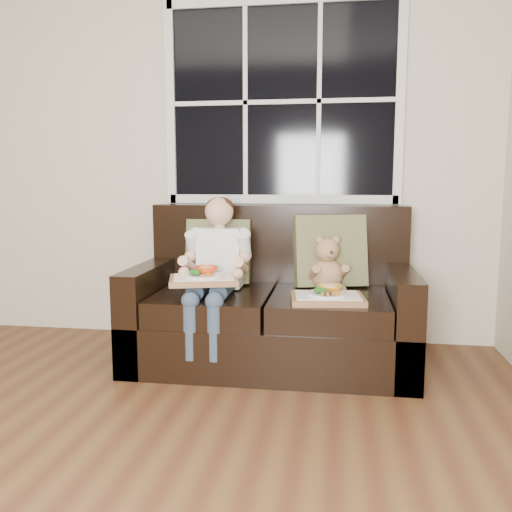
% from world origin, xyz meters
% --- Properties ---
extents(window_back, '(1.62, 0.04, 1.37)m').
position_xyz_m(window_back, '(0.79, 2.48, 1.65)').
color(window_back, black).
rests_on(window_back, room_walls).
extents(loveseat, '(1.70, 0.92, 0.96)m').
position_xyz_m(loveseat, '(0.79, 2.02, 0.31)').
color(loveseat, black).
rests_on(loveseat, ground).
extents(pillow_left, '(0.43, 0.21, 0.43)m').
position_xyz_m(pillow_left, '(0.40, 2.17, 0.66)').
color(pillow_left, olive).
rests_on(pillow_left, loveseat).
extents(pillow_right, '(0.49, 0.31, 0.47)m').
position_xyz_m(pillow_right, '(1.13, 2.17, 0.68)').
color(pillow_right, olive).
rests_on(pillow_right, loveseat).
extents(child, '(0.39, 0.60, 0.88)m').
position_xyz_m(child, '(0.45, 1.90, 0.65)').
color(child, white).
rests_on(child, loveseat).
extents(teddy_bear, '(0.24, 0.29, 0.35)m').
position_xyz_m(teddy_bear, '(1.11, 2.05, 0.59)').
color(teddy_bear, '#9E7854').
rests_on(teddy_bear, loveseat).
extents(tray_left, '(0.44, 0.38, 0.09)m').
position_xyz_m(tray_left, '(0.43, 1.68, 0.57)').
color(tray_left, '#906041').
rests_on(tray_left, child).
extents(tray_right, '(0.44, 0.35, 0.09)m').
position_xyz_m(tray_right, '(1.13, 1.72, 0.48)').
color(tray_right, '#906041').
rests_on(tray_right, loveseat).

